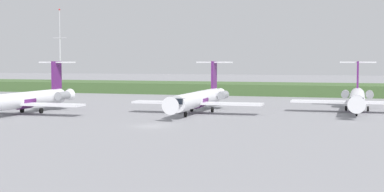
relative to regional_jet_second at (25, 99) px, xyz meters
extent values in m
plane|color=gray|center=(26.95, 19.22, -2.54)|extent=(500.00, 500.00, 0.00)
cube|color=#426033|center=(26.95, 67.89, -1.08)|extent=(320.00, 20.00, 2.91)
cylinder|color=white|center=(0.00, -0.59, -0.09)|extent=(2.70, 24.00, 2.70)
cone|color=white|center=(0.00, 13.41, -0.09)|extent=(2.30, 4.00, 2.29)
cylinder|color=#591E66|center=(0.00, -0.59, -0.24)|extent=(2.76, 3.60, 2.76)
cube|color=white|center=(5.91, -1.59, -0.69)|extent=(11.00, 3.20, 0.36)
cube|color=#591E66|center=(0.00, 10.41, 3.86)|extent=(0.36, 3.20, 5.20)
cube|color=white|center=(0.00, 10.71, 6.26)|extent=(6.80, 1.80, 0.24)
cylinder|color=gray|center=(-2.25, 8.61, 0.11)|extent=(1.50, 3.40, 1.50)
cylinder|color=gray|center=(2.25, 8.61, 0.11)|extent=(1.50, 3.40, 1.50)
cylinder|color=black|center=(-1.90, 1.81, -2.09)|extent=(0.35, 0.90, 0.90)
cylinder|color=black|center=(1.90, 1.81, -2.09)|extent=(0.35, 0.90, 0.90)
cylinder|color=white|center=(27.95, 9.79, -0.09)|extent=(2.70, 24.00, 2.70)
cone|color=white|center=(27.95, -3.71, -0.09)|extent=(2.70, 3.00, 2.70)
cone|color=white|center=(27.95, 23.79, -0.09)|extent=(2.29, 4.00, 2.29)
cube|color=black|center=(27.95, -1.81, 0.39)|extent=(2.03, 1.80, 0.90)
cylinder|color=#591E66|center=(27.95, 9.79, -0.24)|extent=(2.76, 3.60, 2.76)
cube|color=white|center=(22.04, 8.79, -0.69)|extent=(11.00, 3.20, 0.36)
cube|color=white|center=(33.85, 8.79, -0.69)|extent=(11.00, 3.20, 0.36)
cube|color=#591E66|center=(27.95, 20.79, 3.86)|extent=(0.36, 3.20, 5.20)
cube|color=white|center=(27.95, 21.09, 6.26)|extent=(6.80, 1.80, 0.24)
cylinder|color=gray|center=(25.70, 18.99, 0.11)|extent=(1.50, 3.40, 1.50)
cylinder|color=gray|center=(30.20, 18.99, 0.11)|extent=(1.50, 3.40, 1.50)
cylinder|color=gray|center=(27.95, 2.35, -1.54)|extent=(0.20, 0.20, 0.65)
cylinder|color=black|center=(27.95, 2.35, -2.09)|extent=(0.30, 0.90, 0.90)
cylinder|color=black|center=(26.05, 12.19, -2.09)|extent=(0.35, 0.90, 0.90)
cylinder|color=black|center=(29.85, 12.19, -2.09)|extent=(0.35, 0.90, 0.90)
cylinder|color=white|center=(54.36, 19.59, -0.09)|extent=(2.70, 24.00, 2.70)
cone|color=white|center=(54.36, 6.09, -0.09)|extent=(2.70, 3.00, 2.70)
cone|color=white|center=(54.36, 33.59, -0.09)|extent=(2.30, 4.00, 2.29)
cube|color=black|center=(54.36, 7.99, 0.39)|extent=(2.02, 1.80, 0.90)
cylinder|color=#591E66|center=(54.36, 19.59, -0.24)|extent=(2.76, 3.60, 2.76)
cube|color=white|center=(48.46, 18.59, -0.69)|extent=(11.00, 3.20, 0.36)
cube|color=#591E66|center=(54.36, 30.59, 3.86)|extent=(0.36, 3.20, 5.20)
cube|color=white|center=(54.36, 30.89, 6.26)|extent=(6.80, 1.80, 0.24)
cylinder|color=gray|center=(52.11, 28.79, 0.11)|extent=(1.50, 3.40, 1.50)
cylinder|color=gray|center=(56.61, 28.79, 0.11)|extent=(1.50, 3.40, 1.50)
cylinder|color=gray|center=(54.36, 12.15, -1.54)|extent=(0.20, 0.20, 0.65)
cylinder|color=black|center=(54.36, 12.15, -2.09)|extent=(0.30, 0.90, 0.90)
cylinder|color=black|center=(52.46, 21.99, -2.09)|extent=(0.35, 0.90, 0.90)
cylinder|color=black|center=(56.26, 21.99, -2.09)|extent=(0.35, 0.90, 0.90)
cylinder|color=#B2B2B7|center=(-28.06, 60.78, 5.07)|extent=(0.50, 0.50, 15.22)
cylinder|color=#B2B2B7|center=(-28.06, 60.78, 16.78)|extent=(0.28, 0.28, 8.19)
cube|color=#B2B2B7|center=(-28.06, 60.78, 13.08)|extent=(4.40, 0.20, 0.20)
sphere|color=red|center=(-28.06, 60.78, 21.13)|extent=(0.50, 0.50, 0.50)
camera|label=1|loc=(54.77, -83.76, 6.66)|focal=52.68mm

